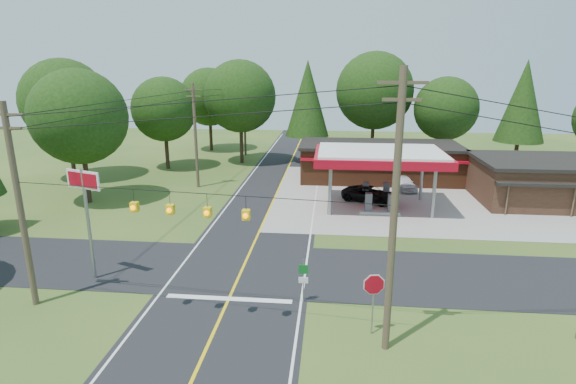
# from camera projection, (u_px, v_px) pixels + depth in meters

# --- Properties ---
(ground) EXTENTS (120.00, 120.00, 0.00)m
(ground) POSITION_uv_depth(u_px,v_px,m) (243.00, 269.00, 26.36)
(ground) COLOR #324F1C
(ground) RESTS_ON ground
(main_highway) EXTENTS (8.00, 120.00, 0.02)m
(main_highway) POSITION_uv_depth(u_px,v_px,m) (243.00, 269.00, 26.36)
(main_highway) COLOR black
(main_highway) RESTS_ON ground
(cross_road) EXTENTS (70.00, 7.00, 0.02)m
(cross_road) POSITION_uv_depth(u_px,v_px,m) (243.00, 269.00, 26.36)
(cross_road) COLOR black
(cross_road) RESTS_ON ground
(lane_center_yellow) EXTENTS (0.15, 110.00, 0.00)m
(lane_center_yellow) POSITION_uv_depth(u_px,v_px,m) (243.00, 268.00, 26.36)
(lane_center_yellow) COLOR yellow
(lane_center_yellow) RESTS_ON main_highway
(gas_canopy) EXTENTS (10.60, 7.40, 4.88)m
(gas_canopy) POSITION_uv_depth(u_px,v_px,m) (380.00, 158.00, 36.83)
(gas_canopy) COLOR gray
(gas_canopy) RESTS_ON ground
(convenience_store) EXTENTS (16.40, 7.55, 3.80)m
(convenience_store) POSITION_uv_depth(u_px,v_px,m) (379.00, 161.00, 46.94)
(convenience_store) COLOR brown
(convenience_store) RESTS_ON ground
(utility_pole_near_right) EXTENTS (1.80, 0.30, 11.50)m
(utility_pole_near_right) POSITION_uv_depth(u_px,v_px,m) (394.00, 214.00, 17.35)
(utility_pole_near_right) COLOR #473828
(utility_pole_near_right) RESTS_ON ground
(utility_pole_near_left) EXTENTS (1.80, 0.30, 10.00)m
(utility_pole_near_left) POSITION_uv_depth(u_px,v_px,m) (20.00, 205.00, 21.07)
(utility_pole_near_left) COLOR #473828
(utility_pole_near_left) RESTS_ON ground
(utility_pole_far_left) EXTENTS (1.80, 0.30, 10.00)m
(utility_pole_far_left) POSITION_uv_depth(u_px,v_px,m) (195.00, 134.00, 42.97)
(utility_pole_far_left) COLOR #473828
(utility_pole_far_left) RESTS_ON ground
(utility_pole_north) EXTENTS (0.30, 0.30, 9.50)m
(utility_pole_north) POSITION_uv_depth(u_px,v_px,m) (245.00, 119.00, 59.25)
(utility_pole_north) COLOR #473828
(utility_pole_north) RESTS_ON ground
(overhead_beacons) EXTENTS (17.04, 2.04, 1.03)m
(overhead_beacons) POSITION_uv_depth(u_px,v_px,m) (188.00, 195.00, 19.04)
(overhead_beacons) COLOR black
(overhead_beacons) RESTS_ON ground
(treeline_backdrop) EXTENTS (70.27, 51.59, 13.30)m
(treeline_backdrop) POSITION_uv_depth(u_px,v_px,m) (293.00, 106.00, 47.29)
(treeline_backdrop) COLOR #332316
(treeline_backdrop) RESTS_ON ground
(suv_car) EXTENTS (6.43, 6.43, 1.35)m
(suv_car) POSITION_uv_depth(u_px,v_px,m) (370.00, 194.00, 39.28)
(suv_car) COLOR black
(suv_car) RESTS_ON ground
(sedan_car) EXTENTS (4.85, 4.85, 1.35)m
(sedan_car) POSITION_uv_depth(u_px,v_px,m) (403.00, 183.00, 43.20)
(sedan_car) COLOR silver
(sedan_car) RESTS_ON ground
(big_stop_sign) EXTENTS (2.22, 0.88, 6.30)m
(big_stop_sign) POSITION_uv_depth(u_px,v_px,m) (85.00, 199.00, 23.95)
(big_stop_sign) COLOR gray
(big_stop_sign) RESTS_ON ground
(octagonal_stop_sign) EXTENTS (0.98, 0.23, 2.91)m
(octagonal_stop_sign) POSITION_uv_depth(u_px,v_px,m) (374.00, 289.00, 19.35)
(octagonal_stop_sign) COLOR gray
(octagonal_stop_sign) RESTS_ON ground
(route_sign_post) EXTENTS (0.48, 0.09, 2.35)m
(route_sign_post) POSITION_uv_depth(u_px,v_px,m) (303.00, 277.00, 22.25)
(route_sign_post) COLOR gray
(route_sign_post) RESTS_ON ground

